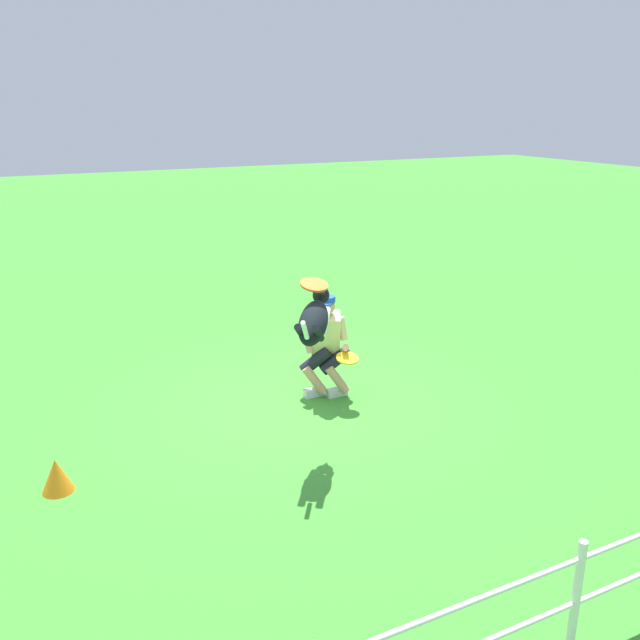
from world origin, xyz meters
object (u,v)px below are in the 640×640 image
frisbee_held (347,358)px  training_cone (57,475)px  person (326,343)px  frisbee_flying (314,285)px  dog (314,320)px

frisbee_held → training_cone: 3.35m
person → training_cone: bearing=-51.2°
person → frisbee_flying: frisbee_flying is taller
training_cone → dog: bearing=168.2°
frisbee_flying → frisbee_held: 1.61m
dog → frisbee_held: size_ratio=3.17×
frisbee_flying → dog: bearing=64.1°
dog → frisbee_flying: size_ratio=3.06×
dog → frisbee_held: dog is taller
person → frisbee_flying: bearing=-7.2°
frisbee_held → training_cone: bearing=7.2°
person → frisbee_flying: size_ratio=4.73×
frisbee_flying → frisbee_held: frisbee_flying is taller
frisbee_held → person: bearing=-76.5°
dog → frisbee_held: 1.54m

